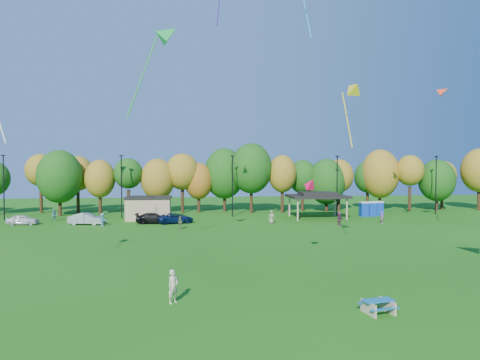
{
  "coord_description": "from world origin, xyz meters",
  "views": [
    {
      "loc": [
        -4.14,
        -22.75,
        7.65
      ],
      "look_at": [
        -0.81,
        6.0,
        6.64
      ],
      "focal_mm": 32.0,
      "sensor_mm": 36.0,
      "label": 1
    }
  ],
  "objects": [
    {
      "name": "far_person_5",
      "position": [
        6.35,
        31.99,
        0.89
      ],
      "size": [
        0.92,
        0.65,
        1.77
      ],
      "primitive_type": "imported",
      "rotation": [
        0.0,
        0.0,
        0.11
      ],
      "color": "gray",
      "rests_on": "ground"
    },
    {
      "name": "kite_15",
      "position": [
        8.39,
        9.6,
        13.56
      ],
      "size": [
        1.54,
        3.32,
        5.49
      ],
      "color": "yellow"
    },
    {
      "name": "car_d",
      "position": [
        -8.93,
        33.99,
        0.69
      ],
      "size": [
        4.82,
        2.14,
        1.37
      ],
      "primitive_type": "imported",
      "rotation": [
        0.0,
        0.0,
        1.53
      ],
      "color": "black",
      "rests_on": "ground"
    },
    {
      "name": "porta_potties",
      "position": [
        22.82,
        38.46,
        1.1
      ],
      "size": [
        3.75,
        1.78,
        2.18
      ],
      "color": "#0D38AF",
      "rests_on": "ground"
    },
    {
      "name": "far_person_3",
      "position": [
        14.56,
        29.34,
        0.86
      ],
      "size": [
        0.61,
        1.63,
        1.72
      ],
      "primitive_type": "imported",
      "rotation": [
        0.0,
        0.0,
        1.64
      ],
      "color": "#89395E",
      "rests_on": "ground"
    },
    {
      "name": "kite_flyer",
      "position": [
        -5.13,
        0.95,
        0.93
      ],
      "size": [
        0.8,
        0.79,
        1.86
      ],
      "primitive_type": "imported",
      "rotation": [
        0.0,
        0.0,
        0.77
      ],
      "color": "beige",
      "rests_on": "ground"
    },
    {
      "name": "kite_3",
      "position": [
        5.07,
        9.28,
        6.22
      ],
      "size": [
        1.53,
        1.64,
        1.3
      ],
      "color": "#F10D47"
    },
    {
      "name": "car_a",
      "position": [
        -25.55,
        34.61,
        0.65
      ],
      "size": [
        3.88,
        1.63,
        1.31
      ],
      "primitive_type": "imported",
      "rotation": [
        0.0,
        0.0,
        1.55
      ],
      "color": "white",
      "rests_on": "ground"
    },
    {
      "name": "picnic_table",
      "position": [
        5.45,
        -1.92,
        0.41
      ],
      "size": [
        1.84,
        1.62,
        0.7
      ],
      "rotation": [
        0.0,
        0.0,
        0.19
      ],
      "color": "tan",
      "rests_on": "ground"
    },
    {
      "name": "far_person_1",
      "position": [
        -22.68,
        37.97,
        0.77
      ],
      "size": [
        0.9,
        0.8,
        1.55
      ],
      "primitive_type": "imported",
      "rotation": [
        0.0,
        0.0,
        0.34
      ],
      "color": "teal",
      "rests_on": "ground"
    },
    {
      "name": "utility_building",
      "position": [
        -10.0,
        38.0,
        1.64
      ],
      "size": [
        6.3,
        4.3,
        3.25
      ],
      "color": "tan",
      "rests_on": "ground"
    },
    {
      "name": "pavilion",
      "position": [
        14.0,
        37.0,
        3.23
      ],
      "size": [
        8.2,
        6.2,
        3.77
      ],
      "color": "tan",
      "rests_on": "ground"
    },
    {
      "name": "car_b",
      "position": [
        -17.46,
        33.84,
        0.74
      ],
      "size": [
        4.69,
        2.31,
        1.48
      ],
      "primitive_type": "imported",
      "rotation": [
        0.0,
        0.0,
        1.4
      ],
      "color": "#AAAAB0",
      "rests_on": "ground"
    },
    {
      "name": "lamp_posts",
      "position": [
        2.0,
        40.0,
        4.9
      ],
      "size": [
        64.5,
        0.25,
        9.09
      ],
      "color": "black",
      "rests_on": "ground"
    },
    {
      "name": "kite_1",
      "position": [
        -5.81,
        11.23,
        17.79
      ],
      "size": [
        4.48,
        1.95,
        7.52
      ],
      "color": "green"
    },
    {
      "name": "tree_line",
      "position": [
        -1.03,
        45.51,
        5.91
      ],
      "size": [
        93.57,
        10.55,
        11.15
      ],
      "color": "black",
      "rests_on": "ground"
    },
    {
      "name": "far_person_0",
      "position": [
        -5.4,
        28.24,
        0.82
      ],
      "size": [
        0.79,
        1.03,
        1.63
      ],
      "primitive_type": "imported",
      "rotation": [
        0.0,
        0.0,
        2.05
      ],
      "color": "olive",
      "rests_on": "ground"
    },
    {
      "name": "kite_12",
      "position": [
        23.69,
        21.87,
        15.82
      ],
      "size": [
        1.82,
        1.74,
        1.48
      ],
      "color": "#F43A1C"
    },
    {
      "name": "car_c",
      "position": [
        -6.16,
        33.86,
        0.66
      ],
      "size": [
        5.17,
        3.36,
        1.32
      ],
      "primitive_type": "imported",
      "rotation": [
        0.0,
        0.0,
        1.84
      ],
      "color": "#0C1F4A",
      "rests_on": "ground"
    },
    {
      "name": "far_person_4",
      "position": [
        -15.14,
        32.04,
        0.81
      ],
      "size": [
        1.19,
        1.15,
        1.63
      ],
      "primitive_type": "imported",
      "rotation": [
        0.0,
        0.0,
        0.72
      ],
      "color": "teal",
      "rests_on": "ground"
    },
    {
      "name": "ground",
      "position": [
        0.0,
        0.0,
        0.0
      ],
      "size": [
        160.0,
        160.0,
        0.0
      ],
      "primitive_type": "plane",
      "color": "#19600F",
      "rests_on": "ground"
    },
    {
      "name": "far_person_2",
      "position": [
        20.82,
        30.53,
        0.77
      ],
      "size": [
        0.63,
        0.67,
        1.54
      ],
      "primitive_type": "imported",
      "rotation": [
        0.0,
        0.0,
        0.94
      ],
      "color": "#B555A1",
      "rests_on": "ground"
    }
  ]
}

